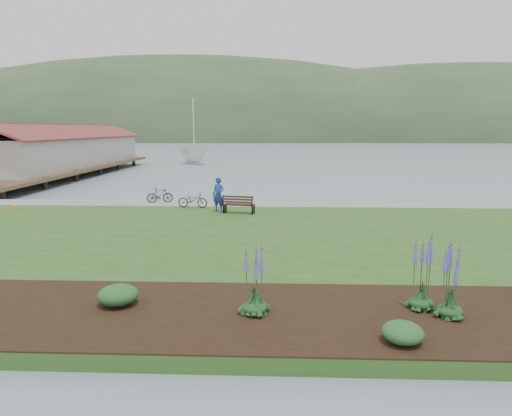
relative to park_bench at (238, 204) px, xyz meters
The scene contains 17 objects.
ground 3.92m from the park_bench, 96.52° to the right, with size 600.00×600.00×0.00m, color slate.
lawn 5.85m from the park_bench, 94.28° to the right, with size 34.00×20.00×0.40m, color #29501C.
shoreline_path 3.18m from the park_bench, 97.94° to the left, with size 34.00×2.20×0.03m, color gray.
garden_bed 13.84m from the park_bench, 79.31° to the right, with size 24.00×4.40×0.04m, color black.
far_hillside 167.36m from the park_bench, 83.29° to the left, with size 580.00×80.00×38.00m, color #304A29, non-canonical shape.
pier_pavilion 31.36m from the park_bench, 130.73° to the left, with size 8.00×36.00×5.40m.
park_bench is the anchor object (origin of this frame).
person 1.38m from the park_bench, 157.36° to the left, with size 0.82×0.56×2.25m, color navy.
bicycle_a 3.29m from the park_bench, 148.50° to the left, with size 1.73×0.61×0.91m, color black.
bicycle_b 6.18m from the park_bench, 146.56° to the left, with size 1.58×0.46×0.95m, color black.
sailboat 41.18m from the park_bench, 103.21° to the left, with size 10.96×11.16×28.89m, color silver.
pannier 12.61m from the park_bench, behind, with size 0.18×0.28×0.30m, color orange.
echium_0 13.73m from the park_bench, 83.88° to the right, with size 0.62×0.62×1.84m.
echium_1 14.35m from the park_bench, 66.69° to the right, with size 0.62×0.62×2.15m.
echium_2 15.00m from the park_bench, 65.55° to the right, with size 0.62×0.62×1.90m.
shrub_0 13.38m from the park_bench, 99.06° to the right, with size 1.04×1.04×0.52m, color #1E4C21.
shrub_1 15.78m from the park_bench, 72.69° to the right, with size 0.89×0.89×0.45m, color #1E4C21.
Camera 1 is at (2.36, -20.52, 4.96)m, focal length 32.00 mm.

